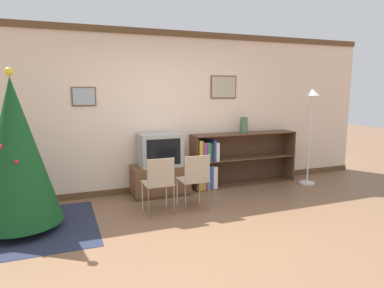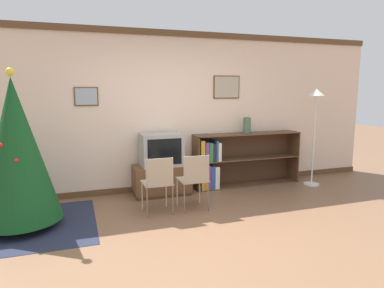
{
  "view_description": "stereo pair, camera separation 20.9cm",
  "coord_description": "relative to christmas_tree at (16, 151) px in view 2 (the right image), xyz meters",
  "views": [
    {
      "loc": [
        -1.61,
        -3.44,
        1.74
      ],
      "look_at": [
        0.2,
        1.18,
        0.94
      ],
      "focal_mm": 32.0,
      "sensor_mm": 36.0,
      "label": 1
    },
    {
      "loc": [
        -1.41,
        -3.51,
        1.74
      ],
      "look_at": [
        0.2,
        1.18,
        0.94
      ],
      "focal_mm": 32.0,
      "sensor_mm": 36.0,
      "label": 2
    }
  ],
  "objects": [
    {
      "name": "wall_back",
      "position": [
        2.11,
        1.08,
        0.36
      ],
      "size": [
        8.32,
        0.11,
        2.7
      ],
      "color": "beige",
      "rests_on": "ground_plane"
    },
    {
      "name": "christmas_tree",
      "position": [
        0.0,
        0.0,
        0.0
      ],
      "size": [
        1.0,
        1.0,
        1.98
      ],
      "color": "maroon",
      "rests_on": "area_rug"
    },
    {
      "name": "standing_lamp",
      "position": [
        4.75,
        0.43,
        0.35
      ],
      "size": [
        0.28,
        0.28,
        1.74
      ],
      "color": "silver",
      "rests_on": "ground_plane"
    },
    {
      "name": "folding_chair_right",
      "position": [
        2.28,
        -0.11,
        -0.52
      ],
      "size": [
        0.4,
        0.4,
        0.82
      ],
      "color": "tan",
      "rests_on": "ground_plane"
    },
    {
      "name": "vase",
      "position": [
        3.61,
        0.84,
        0.11
      ],
      "size": [
        0.14,
        0.14,
        0.29
      ],
      "color": "#47664C",
      "rests_on": "bookshelf"
    },
    {
      "name": "folding_chair_left",
      "position": [
        1.75,
        -0.11,
        -0.52
      ],
      "size": [
        0.4,
        0.4,
        0.82
      ],
      "color": "tan",
      "rests_on": "ground_plane"
    },
    {
      "name": "bookshelf",
      "position": [
        3.28,
        0.85,
        -0.53
      ],
      "size": [
        2.0,
        0.36,
        0.95
      ],
      "color": "brown",
      "rests_on": "ground_plane"
    },
    {
      "name": "television",
      "position": [
        2.01,
        0.77,
        -0.23
      ],
      "size": [
        0.67,
        0.47,
        0.53
      ],
      "color": "#9E9E99",
      "rests_on": "tv_console"
    },
    {
      "name": "area_rug",
      "position": [
        0.0,
        -0.0,
        -0.99
      ],
      "size": [
        1.79,
        1.66,
        0.01
      ],
      "color": "#23283D",
      "rests_on": "ground_plane"
    },
    {
      "name": "ground_plane",
      "position": [
        2.11,
        -1.09,
        -0.99
      ],
      "size": [
        24.0,
        24.0,
        0.0
      ],
      "primitive_type": "plane",
      "color": "brown"
    },
    {
      "name": "tv_console",
      "position": [
        2.01,
        0.77,
        -0.74
      ],
      "size": [
        0.93,
        0.49,
        0.5
      ],
      "color": "#4C311E",
      "rests_on": "ground_plane"
    }
  ]
}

